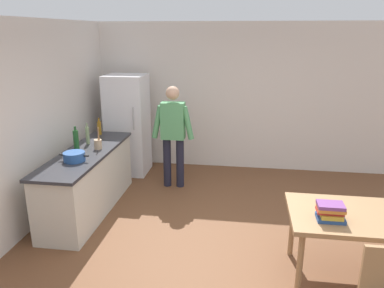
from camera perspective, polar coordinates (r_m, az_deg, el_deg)
The scene contains 13 objects.
ground_plane at distance 4.66m, azimuth 4.63°, elevation -16.02°, with size 14.00×14.00×0.00m, color brown.
wall_back at distance 7.01m, azimuth 6.59°, elevation 7.14°, with size 6.40×0.12×2.70m, color silver.
wall_left at distance 5.12m, azimuth -25.24°, elevation 1.93°, with size 0.12×5.60×2.70m, color silver.
kitchen_counter at distance 5.60m, azimuth -15.60°, elevation -5.51°, with size 0.64×2.20×0.90m.
refrigerator at distance 6.85m, azimuth -9.83°, elevation 2.91°, with size 0.70×0.67×1.80m.
person at distance 6.07m, azimuth -2.92°, elevation 2.10°, with size 0.70×0.22×1.70m.
dining_table at distance 4.23m, azimuth 24.18°, elevation -10.76°, with size 1.40×0.90×0.75m.
cooking_pot at distance 5.10m, azimuth -17.61°, elevation -1.85°, with size 0.40×0.28×0.12m.
utensil_jar at distance 5.52m, azimuth -14.22°, elevation 0.04°, with size 0.11×0.11×0.32m.
bottle_vinegar_tall at distance 5.79m, azimuth -15.73°, elevation 1.32°, with size 0.06×0.06×0.32m.
bottle_wine_green at distance 5.56m, azimuth -17.36°, elevation 0.64°, with size 0.08×0.08×0.34m.
bottle_oil_amber at distance 6.27m, azimuth -14.03°, elevation 2.44°, with size 0.06×0.06×0.28m.
book_stack at distance 3.94m, azimuth 20.48°, elevation -9.70°, with size 0.27×0.20×0.18m.
Camera 1 is at (0.21, -3.91, 2.54)m, focal length 34.78 mm.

